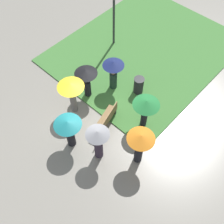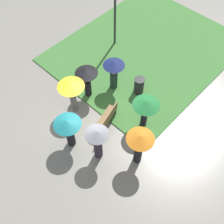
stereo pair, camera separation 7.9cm
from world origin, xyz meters
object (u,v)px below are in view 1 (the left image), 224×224
Objects in this scene: crowd_person_teal at (69,128)px; crowd_person_black at (86,77)px; crowd_person_orange at (140,143)px; crowd_person_green at (146,106)px; crowd_person_grey at (98,140)px; trash_bin at (139,86)px; crowd_person_yellow at (71,90)px; park_bench at (106,120)px; crowd_person_navy at (113,70)px.

crowd_person_black is (-2.36, -1.40, 0.07)m from crowd_person_teal.
crowd_person_black reaches higher than crowd_person_teal.
crowd_person_black is (-1.01, -3.98, -0.13)m from crowd_person_orange.
crowd_person_teal is at bearing -168.07° from crowd_person_green.
crowd_person_orange is at bearing -19.39° from crowd_person_grey.
trash_bin is 2.59m from crowd_person_black.
crowd_person_grey reaches higher than crowd_person_black.
crowd_person_green is 0.96× the size of crowd_person_yellow.
park_bench is 0.89× the size of crowd_person_orange.
trash_bin is (-2.51, -0.21, 0.01)m from park_bench.
crowd_person_green is at bearing 120.22° from park_bench.
crowd_person_green is 3.27m from crowd_person_yellow.
crowd_person_navy is at bearing 68.85° from crowd_person_grey.
crowd_person_yellow is (2.84, -1.50, 0.98)m from trash_bin.
park_bench is 0.93× the size of crowd_person_grey.
crowd_person_black is at bearing 97.13° from crowd_person_teal.
crowd_person_navy is 0.90× the size of crowd_person_orange.
trash_bin is 0.55× the size of crowd_person_teal.
trash_bin is 2.14m from crowd_person_green.
crowd_person_yellow reaches higher than trash_bin.
crowd_person_yellow is at bearing -4.84° from crowd_person_black.
crowd_person_grey reaches higher than crowd_person_teal.
crowd_person_grey is at bearing -60.69° from crowd_person_orange.
crowd_person_navy is 1.32m from crowd_person_black.
crowd_person_navy is at bearing 141.00° from crowd_person_black.
crowd_person_black is at bearing -110.25° from crowd_person_orange.
crowd_person_grey is 1.08× the size of crowd_person_black.
crowd_person_black reaches higher than park_bench.
trash_bin is 0.51× the size of crowd_person_yellow.
crowd_person_yellow reaches higher than crowd_person_teal.
crowd_person_orange is (1.49, 0.92, 0.00)m from crowd_person_green.
crowd_person_teal is 0.92× the size of crowd_person_yellow.
crowd_person_black is (-0.72, -1.88, 0.84)m from park_bench.
crowd_person_yellow is at bearing -27.90° from trash_bin.
trash_bin is 3.95m from crowd_person_grey.
crowd_person_black is (1.19, -0.56, 0.07)m from crowd_person_navy.
crowd_person_grey is 1.64m from crowd_person_orange.
crowd_person_orange reaches higher than crowd_person_green.
crowd_person_grey is at bearing -5.62° from crowd_person_teal.
crowd_person_yellow is (0.33, -1.71, 0.99)m from park_bench.
crowd_person_green is 1.01× the size of crowd_person_navy.
park_bench is at bearing -103.94° from crowd_person_orange.
park_bench is at bearing 50.27° from crowd_person_teal.
crowd_person_black is at bearing -126.16° from park_bench.
crowd_person_yellow is at bearing -79.26° from crowd_person_navy.
crowd_person_orange is (-0.94, 1.33, 0.17)m from crowd_person_grey.
crowd_person_grey is at bearing -35.49° from crowd_person_navy.
crowd_person_navy is at bearing 79.65° from crowd_person_teal.
crowd_person_navy is 1.03× the size of crowd_person_teal.
crowd_person_black is at bearing -94.38° from crowd_person_navy.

